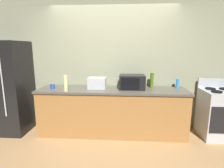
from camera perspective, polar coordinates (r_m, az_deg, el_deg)
ground_plane at (r=3.35m, az=-0.49°, el=-18.42°), size 8.00×8.00×0.00m
back_wall at (r=3.73m, az=0.43°, el=6.53°), size 6.40×0.10×2.70m
counter_run at (r=3.52m, az=0.00°, el=-8.77°), size 2.84×0.64×0.90m
refrigerator at (r=4.08m, az=-30.08°, el=-0.99°), size 0.72×0.73×1.80m
stove_range at (r=3.94m, az=30.81°, el=-8.11°), size 0.60×0.61×1.08m
microwave at (r=3.41m, az=6.42°, el=0.65°), size 0.48×0.35×0.27m
toaster_oven at (r=3.46m, az=-4.82°, el=0.34°), size 0.34×0.26×0.21m
bottle_spray_cleaner at (r=3.73m, az=20.26°, el=0.25°), size 0.06×0.06×0.18m
bottle_hand_soap at (r=3.31m, az=-14.64°, el=0.20°), size 0.07×0.07×0.29m
bottle_olive_oil at (r=3.59m, az=12.63°, el=1.18°), size 0.07×0.07×0.29m
mug_blue at (r=3.59m, az=-18.50°, el=-0.76°), size 0.08×0.08×0.10m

